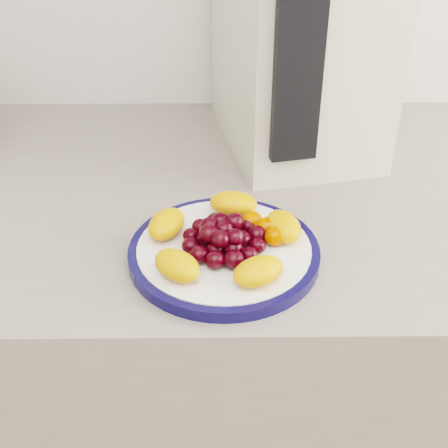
{
  "coord_description": "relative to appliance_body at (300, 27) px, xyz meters",
  "views": [
    {
      "loc": [
        0.06,
        0.44,
        1.36
      ],
      "look_at": [
        0.06,
        1.03,
        0.95
      ],
      "focal_mm": 50.0,
      "sensor_mm": 36.0,
      "label": 1
    }
  ],
  "objects": [
    {
      "name": "plate_rim",
      "position": [
        -0.12,
        -0.32,
        -0.18
      ],
      "size": [
        0.23,
        0.23,
        0.01
      ],
      "primitive_type": "cylinder",
      "color": "#0C0D3E",
      "rests_on": "counter"
    },
    {
      "name": "appliance_panel",
      "position": [
        -0.02,
        -0.16,
        0.01
      ],
      "size": [
        0.07,
        0.03,
        0.27
      ],
      "primitive_type": "cube",
      "rotation": [
        0.0,
        0.0,
        0.2
      ],
      "color": "black",
      "rests_on": "appliance_body"
    },
    {
      "name": "plate_face",
      "position": [
        -0.12,
        -0.32,
        -0.17
      ],
      "size": [
        0.21,
        0.21,
        0.02
      ],
      "primitive_type": "cylinder",
      "color": "white",
      "rests_on": "counter"
    },
    {
      "name": "counter",
      "position": [
        -0.18,
        -0.15,
        -0.63
      ],
      "size": [
        3.5,
        0.6,
        0.9
      ],
      "primitive_type": "cube",
      "color": "gray",
      "rests_on": "floor"
    },
    {
      "name": "cabinet_face",
      "position": [
        -0.18,
        -0.15,
        -0.66
      ],
      "size": [
        3.48,
        0.58,
        0.84
      ],
      "primitive_type": "cube",
      "color": "#996F4C",
      "rests_on": "floor"
    },
    {
      "name": "fruit_plate",
      "position": [
        -0.11,
        -0.32,
        -0.15
      ],
      "size": [
        0.2,
        0.2,
        0.04
      ],
      "color": "orange",
      "rests_on": "plate_face"
    },
    {
      "name": "appliance_body",
      "position": [
        0.0,
        0.0,
        0.0
      ],
      "size": [
        0.26,
        0.33,
        0.37
      ],
      "primitive_type": "cube",
      "rotation": [
        0.0,
        0.0,
        0.2
      ],
      "color": "beige",
      "rests_on": "counter"
    }
  ]
}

